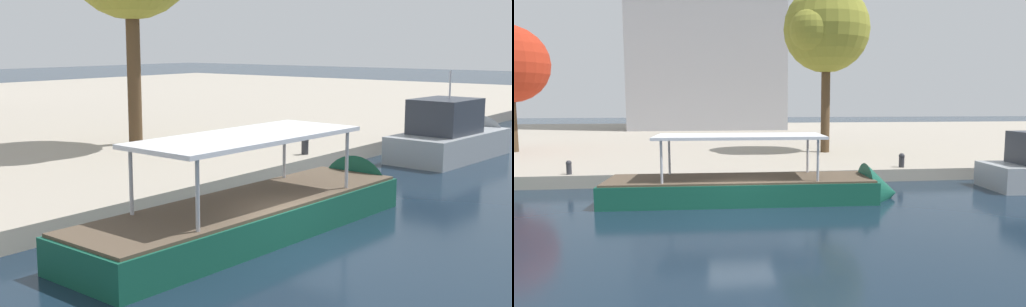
{
  "view_description": "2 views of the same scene",
  "coord_description": "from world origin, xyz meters",
  "views": [
    {
      "loc": [
        -13.93,
        -9.65,
        5.26
      ],
      "look_at": [
        2.61,
        3.48,
        1.77
      ],
      "focal_mm": 47.83,
      "sensor_mm": 36.0,
      "label": 1
    },
    {
      "loc": [
        -1.02,
        -16.74,
        4.13
      ],
      "look_at": [
        1.62,
        3.78,
        1.76
      ],
      "focal_mm": 31.24,
      "sensor_mm": 36.0,
      "label": 2
    }
  ],
  "objects": [
    {
      "name": "ground_plane",
      "position": [
        0.0,
        0.0,
        0.0
      ],
      "size": [
        220.0,
        220.0,
        0.0
      ],
      "primitive_type": "plane",
      "color": "#142333"
    },
    {
      "name": "tour_boat_2",
      "position": [
        1.08,
        1.73,
        0.34
      ],
      "size": [
        12.46,
        3.3,
        3.88
      ],
      "rotation": [
        0.0,
        0.0,
        -0.03
      ],
      "color": "#14513D",
      "rests_on": "ground_plane"
    },
    {
      "name": "motor_yacht_3",
      "position": [
        15.94,
        2.42,
        0.72
      ],
      "size": [
        7.92,
        3.33,
        5.02
      ],
      "rotation": [
        0.0,
        0.0,
        -0.07
      ],
      "color": "#9EA3A8",
      "rests_on": "ground_plane"
    },
    {
      "name": "mooring_bollard_0",
      "position": [
        9.11,
        6.05,
        1.05
      ],
      "size": [
        0.32,
        0.32,
        0.77
      ],
      "color": "#2D2D33",
      "rests_on": "dock_promenade"
    }
  ]
}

